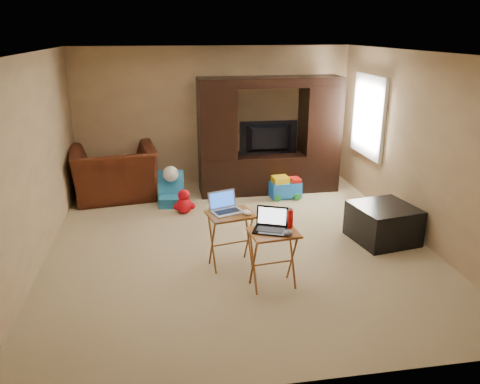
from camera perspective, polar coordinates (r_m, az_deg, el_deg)
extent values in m
plane|color=#CEBC8F|center=(6.46, -0.29, -6.14)|extent=(5.50, 5.50, 0.00)
plane|color=silver|center=(5.84, -0.33, 16.61)|extent=(5.50, 5.50, 0.00)
plane|color=tan|center=(8.70, -3.21, 9.15)|extent=(5.00, 0.00, 5.00)
plane|color=tan|center=(3.49, 6.87, -6.61)|extent=(5.00, 0.00, 5.00)
plane|color=tan|center=(6.16, -23.96, 3.31)|extent=(0.00, 5.50, 5.50)
plane|color=tan|center=(6.87, 20.84, 5.21)|extent=(0.00, 5.50, 5.50)
plane|color=white|center=(8.18, 15.52, 8.91)|extent=(0.00, 1.20, 1.20)
cube|color=white|center=(8.17, 15.39, 8.92)|extent=(0.06, 1.14, 1.34)
cube|color=black|center=(8.25, 3.56, 6.86)|extent=(2.46, 0.64, 2.01)
imported|color=black|center=(8.22, 3.62, 6.51)|extent=(1.02, 0.15, 0.59)
imported|color=#461B0F|center=(8.26, -15.01, 2.24)|extent=(1.53, 1.38, 0.89)
cube|color=black|center=(6.72, 17.05, -3.66)|extent=(0.90, 0.90, 0.50)
cube|color=#955924|center=(5.71, -1.15, -5.85)|extent=(0.61, 0.52, 0.69)
cube|color=#AC5B29|center=(5.28, 4.06, -8.19)|extent=(0.56, 0.47, 0.68)
cube|color=#ADADB2|center=(5.56, -1.54, -1.40)|extent=(0.44, 0.40, 0.24)
cube|color=black|center=(5.10, 3.69, -3.56)|extent=(0.44, 0.40, 0.24)
ellipsoid|color=white|center=(5.53, 0.87, -2.51)|extent=(0.13, 0.16, 0.06)
ellipsoid|color=#444349|center=(5.05, 5.91, -4.99)|extent=(0.12, 0.16, 0.06)
cylinder|color=red|center=(5.21, 6.11, -3.29)|extent=(0.07, 0.07, 0.21)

